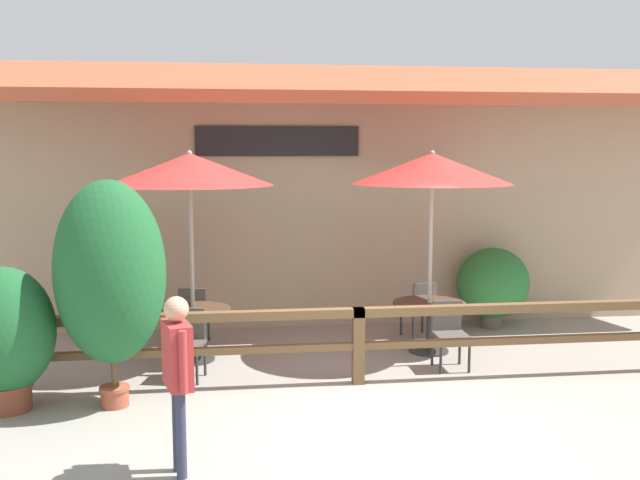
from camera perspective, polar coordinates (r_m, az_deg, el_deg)
The scene contains 15 objects.
ground_plane at distance 8.01m, azimuth 4.44°, elevation -13.74°, with size 60.00×60.00×0.00m, color gray.
building_facade at distance 11.55m, azimuth 0.40°, elevation 3.76°, with size 14.28×1.49×4.23m.
patio_railing at distance 8.78m, azimuth 3.09°, elevation -7.08°, with size 10.40×0.14×0.95m.
patio_umbrella_near at distance 9.64m, azimuth -10.38°, elevation 5.56°, with size 2.22×2.22×2.86m.
dining_table_near at distance 9.90m, azimuth -10.11°, elevation -6.25°, with size 1.03×1.03×0.72m.
chair_near_streetside at distance 9.18m, azimuth -10.58°, elevation -7.84°, with size 0.50×0.50×0.88m.
chair_near_wallside at distance 10.66m, azimuth -10.09°, elevation -5.72°, with size 0.45×0.45×0.88m.
patio_umbrella_middle at distance 10.02m, azimuth 8.96°, elevation 5.65°, with size 2.22×2.22×2.86m.
dining_table_middle at distance 10.27m, azimuth 8.73°, elevation -5.73°, with size 1.03×1.03×0.72m.
chair_middle_streetside at distance 9.60m, azimuth 10.31°, elevation -7.17°, with size 0.42×0.42×0.88m.
chair_middle_wallside at distance 11.03m, azimuth 8.03°, elevation -5.25°, with size 0.51×0.51×0.88m.
potted_plant_small_flowering at distance 8.16m, azimuth -16.44°, elevation -2.59°, with size 1.21×1.09×2.55m.
potted_plant_corner_fern at distance 8.57m, azimuth -23.93°, elevation -6.91°, with size 1.09×0.98×1.61m.
potted_plant_entrance_palm at distance 11.85m, azimuth 13.66°, elevation -3.42°, with size 1.17×1.05×1.30m.
pedestrian at distance 6.41m, azimuth -11.34°, elevation -9.50°, with size 0.30×0.55×1.61m.
Camera 1 is at (-1.54, -7.32, 2.86)m, focal length 40.00 mm.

